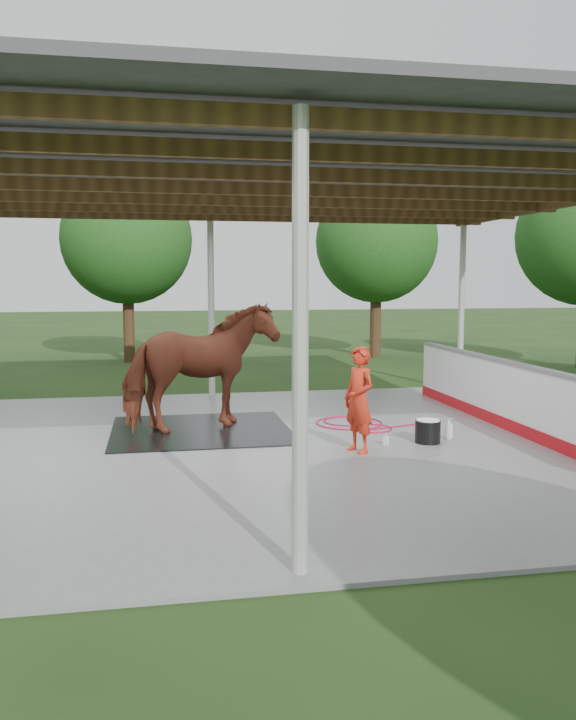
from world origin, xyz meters
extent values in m
plane|color=#1E3814|center=(0.00, 0.00, 0.00)|extent=(100.00, 100.00, 0.00)
cube|color=slate|center=(0.00, 0.00, 0.03)|extent=(12.00, 10.00, 0.05)
cylinder|color=beige|center=(0.00, -4.70, 1.98)|extent=(0.14, 0.14, 3.85)
cylinder|color=beige|center=(0.00, 4.70, 1.98)|extent=(0.14, 0.14, 3.85)
cylinder|color=beige|center=(5.70, 4.70, 1.98)|extent=(0.14, 0.14, 3.85)
cube|color=brown|center=(0.00, -4.50, 3.85)|extent=(12.00, 0.10, 0.18)
cube|color=brown|center=(0.00, -3.00, 3.85)|extent=(12.00, 0.10, 0.18)
cube|color=brown|center=(0.00, -1.50, 3.85)|extent=(12.00, 0.10, 0.18)
cube|color=brown|center=(0.00, 0.00, 3.85)|extent=(12.00, 0.10, 0.18)
cube|color=brown|center=(0.00, 1.50, 3.85)|extent=(12.00, 0.10, 0.18)
cube|color=brown|center=(0.00, 3.00, 3.85)|extent=(12.00, 0.10, 0.18)
cube|color=brown|center=(0.00, 4.50, 3.85)|extent=(12.00, 0.10, 0.18)
cube|color=#38383A|center=(0.00, 0.00, 4.05)|extent=(12.60, 10.60, 0.10)
cube|color=#B10E16|center=(4.59, 0.00, 0.15)|extent=(0.14, 8.00, 0.20)
cube|color=white|center=(4.60, 0.00, 0.65)|extent=(0.12, 8.00, 1.00)
cube|color=slate|center=(4.60, 0.00, 1.17)|extent=(0.16, 8.00, 0.06)
cylinder|color=#382314|center=(-2.00, 12.00, 1.10)|extent=(0.36, 0.36, 2.20)
sphere|color=#194714|center=(-2.00, 12.00, 3.80)|extent=(4.00, 4.00, 4.00)
cylinder|color=#382314|center=(6.00, 12.00, 1.10)|extent=(0.36, 0.36, 2.20)
sphere|color=#194714|center=(6.00, 12.00, 3.80)|extent=(4.00, 4.00, 4.00)
cube|color=black|center=(-0.47, 1.16, 0.06)|extent=(2.91, 2.73, 0.02)
imported|color=brown|center=(-0.47, 1.16, 1.12)|extent=(2.72, 2.01, 2.09)
imported|color=red|center=(1.69, -0.72, 0.82)|extent=(0.56, 0.66, 1.54)
cylinder|color=black|center=(2.90, -0.35, 0.22)|extent=(0.39, 0.39, 0.34)
cylinder|color=white|center=(2.90, -0.35, 0.39)|extent=(0.36, 0.36, 0.03)
imported|color=silver|center=(3.31, -0.19, 0.22)|extent=(0.18, 0.18, 0.34)
imported|color=#338CD8|center=(2.23, -0.36, 0.14)|extent=(0.11, 0.11, 0.18)
torus|color=#B00C38|center=(2.11, 1.27, 0.06)|extent=(1.16, 1.16, 0.02)
torus|color=#B00C38|center=(2.10, 1.42, 0.06)|extent=(0.82, 0.82, 0.02)
torus|color=#B00C38|center=(2.35, 0.76, 0.06)|extent=(0.69, 0.69, 0.02)
cylinder|color=#B00C38|center=(2.74, 0.80, 0.06)|extent=(1.44, 0.49, 0.02)
camera|label=1|loc=(-1.16, -10.32, 2.52)|focal=35.00mm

